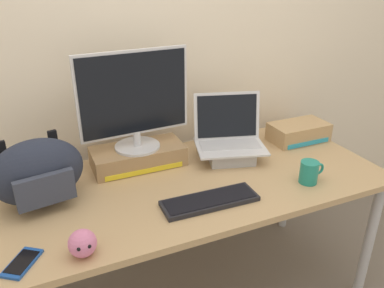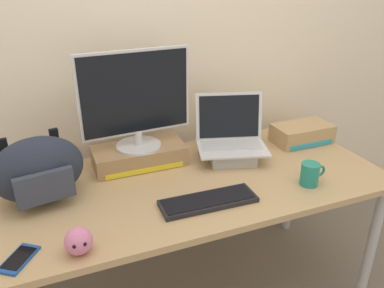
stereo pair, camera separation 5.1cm
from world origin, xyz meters
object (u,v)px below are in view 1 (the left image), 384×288
(desktop_monitor, at_px, (135,101))
(messenger_backpack, at_px, (38,172))
(toner_box_cyan, at_px, (299,132))
(plush_toy, at_px, (82,243))
(coffee_mug, at_px, (309,172))
(cell_phone, at_px, (22,263))
(open_laptop, at_px, (230,146))
(external_keyboard, at_px, (210,201))
(toner_box_yellow, at_px, (138,156))

(desktop_monitor, xyz_separation_m, messenger_backpack, (-0.46, -0.15, -0.19))
(toner_box_cyan, bearing_deg, plush_toy, -159.15)
(coffee_mug, height_order, cell_phone, coffee_mug)
(open_laptop, bearing_deg, external_keyboard, -113.24)
(plush_toy, bearing_deg, toner_box_yellow, 57.26)
(open_laptop, xyz_separation_m, cell_phone, (-1.00, -0.41, -0.06))
(coffee_mug, relative_size, plush_toy, 1.29)
(cell_phone, relative_size, toner_box_cyan, 0.49)
(open_laptop, bearing_deg, toner_box_yellow, -177.58)
(open_laptop, relative_size, cell_phone, 2.53)
(desktop_monitor, height_order, toner_box_cyan, desktop_monitor)
(toner_box_yellow, bearing_deg, coffee_mug, -35.79)
(desktop_monitor, distance_m, toner_box_cyan, 0.95)
(cell_phone, height_order, toner_box_cyan, toner_box_cyan)
(toner_box_yellow, relative_size, open_laptop, 1.12)
(toner_box_cyan, bearing_deg, external_keyboard, -153.19)
(desktop_monitor, bearing_deg, coffee_mug, -39.43)
(messenger_backpack, height_order, cell_phone, messenger_backpack)
(toner_box_yellow, relative_size, messenger_backpack, 1.12)
(open_laptop, bearing_deg, plush_toy, -134.88)
(desktop_monitor, bearing_deg, plush_toy, -126.50)
(plush_toy, height_order, toner_box_cyan, toner_box_cyan)
(toner_box_yellow, height_order, open_laptop, open_laptop)
(external_keyboard, bearing_deg, toner_box_yellow, 112.83)
(coffee_mug, bearing_deg, messenger_backpack, 164.13)
(coffee_mug, relative_size, cell_phone, 0.79)
(open_laptop, distance_m, toner_box_cyan, 0.46)
(plush_toy, relative_size, toner_box_cyan, 0.30)
(coffee_mug, bearing_deg, toner_box_cyan, 57.71)
(plush_toy, bearing_deg, coffee_mug, 4.66)
(desktop_monitor, xyz_separation_m, coffee_mug, (0.66, -0.47, -0.28))
(toner_box_yellow, height_order, desktop_monitor, desktop_monitor)
(external_keyboard, bearing_deg, cell_phone, -172.36)
(cell_phone, bearing_deg, open_laptop, 57.82)
(desktop_monitor, xyz_separation_m, toner_box_cyan, (0.91, -0.07, -0.28))
(desktop_monitor, height_order, plush_toy, desktop_monitor)
(toner_box_yellow, distance_m, external_keyboard, 0.48)
(messenger_backpack, relative_size, coffee_mug, 3.19)
(coffee_mug, height_order, toner_box_cyan, coffee_mug)
(coffee_mug, bearing_deg, desktop_monitor, 144.27)
(desktop_monitor, relative_size, external_keyboard, 1.29)
(desktop_monitor, xyz_separation_m, plush_toy, (-0.36, -0.55, -0.28))
(toner_box_yellow, xyz_separation_m, cell_phone, (-0.55, -0.52, -0.04))
(desktop_monitor, distance_m, coffee_mug, 0.85)
(plush_toy, bearing_deg, cell_phone, 169.94)
(external_keyboard, bearing_deg, messenger_backpack, 157.02)
(desktop_monitor, relative_size, messenger_backpack, 1.34)
(toner_box_yellow, relative_size, plush_toy, 4.61)
(open_laptop, height_order, messenger_backpack, open_laptop)
(external_keyboard, xyz_separation_m, toner_box_cyan, (0.73, 0.37, 0.04))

